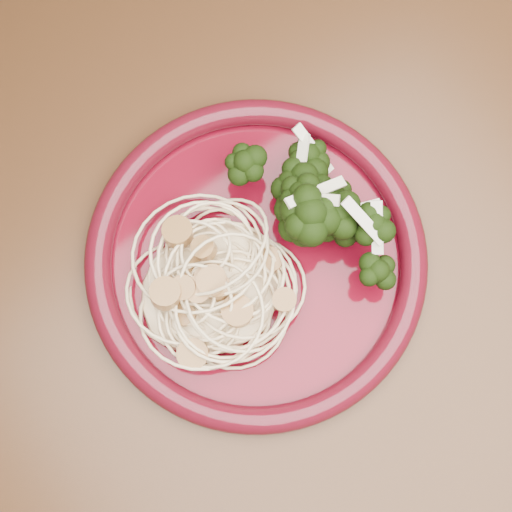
{
  "coord_description": "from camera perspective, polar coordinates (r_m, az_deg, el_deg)",
  "views": [
    {
      "loc": [
        -0.05,
        -0.12,
        1.31
      ],
      "look_at": [
        0.03,
        -0.01,
        0.77
      ],
      "focal_mm": 50.0,
      "sensor_mm": 36.0,
      "label": 1
    }
  ],
  "objects": [
    {
      "name": "onion_garnish",
      "position": [
        0.53,
        4.62,
        4.09
      ],
      "size": [
        0.06,
        0.09,
        0.04
      ],
      "primitive_type": null,
      "rotation": [
        0.0,
        0.0,
        -0.03
      ],
      "color": "beige",
      "rests_on": "broccoli_pile"
    },
    {
      "name": "dining_table",
      "position": [
        0.67,
        -2.51,
        -3.03
      ],
      "size": [
        1.2,
        0.8,
        0.75
      ],
      "color": "#472814",
      "rests_on": "ground"
    },
    {
      "name": "spaghetti_pile",
      "position": [
        0.55,
        -3.59,
        -2.39
      ],
      "size": [
        0.12,
        0.11,
        0.03
      ],
      "primitive_type": "ellipsoid",
      "rotation": [
        0.0,
        0.0,
        -0.03
      ],
      "color": "beige",
      "rests_on": "dinner_plate"
    },
    {
      "name": "dinner_plate",
      "position": [
        0.57,
        -0.0,
        -0.23
      ],
      "size": [
        0.28,
        0.28,
        0.02
      ],
      "rotation": [
        0.0,
        0.0,
        -0.03
      ],
      "color": "#520612",
      "rests_on": "dining_table"
    },
    {
      "name": "scallop_cluster",
      "position": [
        0.52,
        -3.8,
        -1.69
      ],
      "size": [
        0.12,
        0.12,
        0.04
      ],
      "primitive_type": null,
      "rotation": [
        0.0,
        0.0,
        -0.03
      ],
      "color": "#A77B45",
      "rests_on": "spaghetti_pile"
    },
    {
      "name": "broccoli_pile",
      "position": [
        0.56,
        4.37,
        3.14
      ],
      "size": [
        0.09,
        0.14,
        0.05
      ],
      "primitive_type": "ellipsoid",
      "rotation": [
        0.0,
        0.0,
        -0.03
      ],
      "color": "black",
      "rests_on": "dinner_plate"
    }
  ]
}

